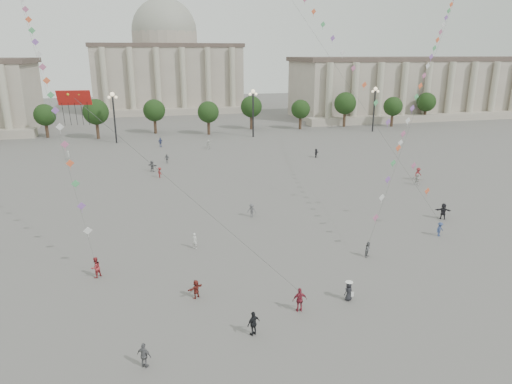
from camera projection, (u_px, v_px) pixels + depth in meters
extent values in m
plane|color=#585553|center=(281.00, 299.00, 35.79)|extent=(360.00, 360.00, 0.00)
cube|color=#9E9385|center=(424.00, 88.00, 139.06)|extent=(80.00, 22.00, 16.00)
cube|color=#50423B|center=(427.00, 59.00, 136.53)|extent=(81.60, 22.44, 1.20)
cube|color=#9E9385|center=(448.00, 117.00, 129.07)|extent=(84.00, 4.00, 2.00)
cube|color=#9E9385|center=(167.00, 79.00, 153.33)|extent=(46.00, 30.00, 20.00)
cube|color=#50423B|center=(165.00, 46.00, 150.21)|extent=(46.92, 30.60, 1.20)
cube|color=#9E9385|center=(172.00, 112.00, 140.21)|extent=(48.30, 4.00, 2.00)
cylinder|color=#9E9385|center=(165.00, 40.00, 149.65)|extent=(21.00, 21.00, 5.00)
sphere|color=gray|center=(165.00, 31.00, 148.92)|extent=(21.00, 21.00, 21.00)
cylinder|color=#3A281D|center=(47.00, 132.00, 100.52)|extent=(0.70, 0.70, 3.52)
sphere|color=black|center=(44.00, 115.00, 99.44)|extent=(5.12, 5.12, 5.12)
cylinder|color=#3A281D|center=(104.00, 129.00, 103.34)|extent=(0.70, 0.70, 3.52)
sphere|color=black|center=(102.00, 113.00, 102.25)|extent=(5.12, 5.12, 5.12)
cylinder|color=#3A281D|center=(158.00, 127.00, 106.15)|extent=(0.70, 0.70, 3.52)
sphere|color=black|center=(156.00, 111.00, 105.07)|extent=(5.12, 5.12, 5.12)
cylinder|color=#3A281D|center=(209.00, 125.00, 108.96)|extent=(0.70, 0.70, 3.52)
sphere|color=black|center=(208.00, 110.00, 107.88)|extent=(5.12, 5.12, 5.12)
cylinder|color=#3A281D|center=(257.00, 124.00, 111.77)|extent=(0.70, 0.70, 3.52)
sphere|color=black|center=(257.00, 108.00, 110.69)|extent=(5.12, 5.12, 5.12)
cylinder|color=#3A281D|center=(303.00, 122.00, 114.59)|extent=(0.70, 0.70, 3.52)
sphere|color=black|center=(304.00, 107.00, 113.51)|extent=(5.12, 5.12, 5.12)
cylinder|color=#3A281D|center=(347.00, 120.00, 117.40)|extent=(0.70, 0.70, 3.52)
sphere|color=black|center=(348.00, 106.00, 116.32)|extent=(5.12, 5.12, 5.12)
cylinder|color=#3A281D|center=(389.00, 119.00, 120.21)|extent=(0.70, 0.70, 3.52)
sphere|color=black|center=(390.00, 104.00, 119.13)|extent=(5.12, 5.12, 5.12)
cylinder|color=#3A281D|center=(429.00, 117.00, 123.03)|extent=(0.70, 0.70, 3.52)
sphere|color=black|center=(431.00, 103.00, 121.94)|extent=(5.12, 5.12, 5.12)
cylinder|color=#262628|center=(115.00, 119.00, 95.67)|extent=(0.36, 0.36, 10.00)
sphere|color=#FFE5B2|center=(112.00, 94.00, 94.15)|extent=(0.90, 0.90, 0.90)
sphere|color=#FFE5B2|center=(109.00, 97.00, 94.16)|extent=(0.60, 0.60, 0.60)
sphere|color=#FFE5B2|center=(116.00, 97.00, 94.49)|extent=(0.60, 0.60, 0.60)
cylinder|color=#262628|center=(253.00, 115.00, 102.71)|extent=(0.36, 0.36, 10.00)
sphere|color=#FFE5B2|center=(253.00, 91.00, 101.18)|extent=(0.90, 0.90, 0.90)
sphere|color=#FFE5B2|center=(250.00, 94.00, 101.19)|extent=(0.60, 0.60, 0.60)
sphere|color=#FFE5B2|center=(256.00, 94.00, 101.52)|extent=(0.60, 0.60, 0.60)
cylinder|color=#262628|center=(374.00, 111.00, 109.74)|extent=(0.36, 0.36, 10.00)
sphere|color=#FFE5B2|center=(376.00, 89.00, 108.21)|extent=(0.90, 0.90, 0.90)
sphere|color=#FFE5B2|center=(373.00, 91.00, 108.22)|extent=(0.60, 0.60, 0.60)
sphere|color=#FFE5B2|center=(378.00, 91.00, 108.55)|extent=(0.60, 0.60, 0.60)
imported|color=navy|center=(160.00, 142.00, 92.84)|extent=(1.21, 0.96, 1.92)
imported|color=black|center=(443.00, 211.00, 52.58)|extent=(1.84, 1.28, 1.91)
imported|color=silver|center=(209.00, 144.00, 91.00)|extent=(1.45, 1.66, 1.81)
imported|color=#58575B|center=(252.00, 210.00, 53.28)|extent=(1.22, 1.02, 1.64)
imported|color=silver|center=(417.00, 179.00, 66.29)|extent=(1.49, 1.43, 1.69)
imported|color=maroon|center=(418.00, 174.00, 68.59)|extent=(1.40, 1.01, 1.95)
imported|color=black|center=(316.00, 153.00, 83.60)|extent=(1.37, 1.44, 1.63)
imported|color=silver|center=(69.00, 155.00, 81.62)|extent=(0.55, 0.69, 1.67)
imported|color=#5D5D62|center=(152.00, 166.00, 73.67)|extent=(1.65, 1.47, 1.82)
imported|color=silver|center=(195.00, 241.00, 44.73)|extent=(0.69, 0.69, 1.62)
imported|color=#5E5E62|center=(167.00, 159.00, 79.31)|extent=(1.00, 0.67, 1.58)
imported|color=maroon|center=(160.00, 173.00, 70.08)|extent=(0.97, 1.20, 1.61)
imported|color=maroon|center=(300.00, 300.00, 33.79)|extent=(1.13, 0.52, 1.89)
imported|color=maroon|center=(196.00, 289.00, 35.71)|extent=(1.43, 1.12, 1.52)
imported|color=#5F5E63|center=(144.00, 355.00, 27.76)|extent=(1.03, 0.90, 1.67)
imported|color=black|center=(254.00, 323.00, 30.96)|extent=(1.12, 0.85, 1.77)
imported|color=#9E2B2F|center=(96.00, 267.00, 38.93)|extent=(1.13, 1.12, 1.84)
imported|color=navy|center=(440.00, 229.00, 47.73)|extent=(1.14, 0.89, 1.54)
imported|color=slate|center=(368.00, 249.00, 42.88)|extent=(0.93, 0.91, 1.52)
imported|color=black|center=(349.00, 291.00, 35.36)|extent=(0.86, 0.71, 1.52)
cone|color=white|center=(349.00, 281.00, 35.10)|extent=(0.52, 0.52, 0.14)
cylinder|color=white|center=(349.00, 282.00, 35.12)|extent=(0.60, 0.60, 0.02)
cube|color=white|center=(352.00, 294.00, 35.34)|extent=(0.22, 0.10, 0.35)
cube|color=#B41813|center=(74.00, 98.00, 30.77)|extent=(2.23, 0.69, 1.02)
cube|color=#1B9522|center=(68.00, 94.00, 30.57)|extent=(0.36, 0.22, 0.34)
cube|color=#2137B5|center=(79.00, 94.00, 30.74)|extent=(0.36, 0.22, 0.34)
sphere|color=gold|center=(68.00, 94.00, 30.54)|extent=(0.20, 0.20, 0.20)
sphere|color=gold|center=(79.00, 94.00, 30.70)|extent=(0.20, 0.20, 0.20)
cylinder|color=#3F3F3F|center=(192.00, 199.00, 32.18)|extent=(0.02, 0.02, 20.95)
cylinder|color=#3F3F3F|center=(33.00, 43.00, 52.91)|extent=(0.02, 0.02, 59.65)
cube|color=white|center=(88.00, 231.00, 39.56)|extent=(0.76, 0.25, 0.76)
cube|color=#9660C0|center=(81.00, 206.00, 40.49)|extent=(0.76, 0.25, 0.76)
cube|color=#53B56E|center=(76.00, 184.00, 41.45)|extent=(0.76, 0.25, 0.76)
cube|color=#F9673A|center=(70.00, 163.00, 42.44)|extent=(0.76, 0.25, 0.76)
cube|color=#C36792|center=(65.00, 144.00, 43.44)|extent=(0.76, 0.25, 0.76)
cube|color=white|center=(60.00, 127.00, 44.46)|extent=(0.76, 0.25, 0.76)
cube|color=#9660C0|center=(55.00, 110.00, 45.48)|extent=(0.76, 0.25, 0.76)
cube|color=#53B56E|center=(51.00, 95.00, 46.52)|extent=(0.76, 0.25, 0.76)
cube|color=#F9673A|center=(47.00, 81.00, 47.56)|extent=(0.76, 0.25, 0.76)
cube|color=#C36792|center=(43.00, 67.00, 48.61)|extent=(0.76, 0.25, 0.76)
cube|color=white|center=(39.00, 54.00, 49.67)|extent=(0.76, 0.25, 0.76)
cube|color=#9660C0|center=(35.00, 42.00, 50.73)|extent=(0.76, 0.25, 0.76)
cube|color=#53B56E|center=(32.00, 30.00, 51.80)|extent=(0.76, 0.25, 0.76)
cube|color=#F9673A|center=(29.00, 19.00, 52.87)|extent=(0.76, 0.25, 0.76)
cube|color=#C36792|center=(25.00, 9.00, 53.94)|extent=(0.76, 0.25, 0.76)
cylinder|color=#3F3F3F|center=(300.00, 12.00, 63.62)|extent=(0.02, 0.02, 70.25)
cube|color=#F9673A|center=(427.00, 191.00, 48.48)|extent=(0.76, 0.25, 0.76)
cube|color=#C36792|center=(414.00, 165.00, 49.61)|extent=(0.76, 0.25, 0.76)
cube|color=white|center=(401.00, 143.00, 50.79)|extent=(0.76, 0.25, 0.76)
cube|color=#9660C0|center=(388.00, 122.00, 52.01)|extent=(0.76, 0.25, 0.76)
cube|color=#53B56E|center=(376.00, 103.00, 53.24)|extent=(0.76, 0.25, 0.76)
cube|color=#F9673A|center=(364.00, 85.00, 54.50)|extent=(0.76, 0.25, 0.76)
cube|color=#C36792|center=(353.00, 68.00, 55.76)|extent=(0.76, 0.25, 0.76)
cube|color=white|center=(343.00, 53.00, 57.04)|extent=(0.76, 0.25, 0.76)
cube|color=#9660C0|center=(333.00, 38.00, 58.33)|extent=(0.76, 0.25, 0.76)
cube|color=#53B56E|center=(323.00, 24.00, 59.63)|extent=(0.76, 0.25, 0.76)
cube|color=#F9673A|center=(314.00, 11.00, 60.93)|extent=(0.76, 0.25, 0.76)
cylinder|color=#3F3F3F|center=(430.00, 70.00, 58.66)|extent=(0.02, 0.02, 57.04)
cube|color=#C36792|center=(376.00, 217.00, 43.68)|extent=(0.76, 0.25, 0.76)
cube|color=white|center=(382.00, 197.00, 44.81)|extent=(0.76, 0.25, 0.76)
cube|color=#9660C0|center=(388.00, 179.00, 45.97)|extent=(0.76, 0.25, 0.76)
cube|color=#53B56E|center=(393.00, 163.00, 47.15)|extent=(0.76, 0.25, 0.76)
cube|color=#F9673A|center=(398.00, 148.00, 48.34)|extent=(0.76, 0.25, 0.76)
cube|color=#C36792|center=(403.00, 134.00, 49.55)|extent=(0.76, 0.25, 0.76)
cube|color=white|center=(408.00, 121.00, 50.76)|extent=(0.76, 0.25, 0.76)
cube|color=#9660C0|center=(412.00, 108.00, 51.99)|extent=(0.76, 0.25, 0.76)
cube|color=#53B56E|center=(416.00, 97.00, 53.21)|extent=(0.76, 0.25, 0.76)
cube|color=#F9673A|center=(420.00, 86.00, 54.45)|extent=(0.76, 0.25, 0.76)
cube|color=#C36792|center=(424.00, 76.00, 55.69)|extent=(0.76, 0.25, 0.76)
cube|color=white|center=(428.00, 66.00, 56.93)|extent=(0.76, 0.25, 0.76)
cube|color=#9660C0|center=(431.00, 57.00, 58.18)|extent=(0.76, 0.25, 0.76)
cube|color=#53B56E|center=(434.00, 48.00, 59.43)|extent=(0.76, 0.25, 0.76)
cube|color=#F9673A|center=(438.00, 40.00, 60.69)|extent=(0.76, 0.25, 0.76)
cube|color=#C36792|center=(441.00, 32.00, 61.94)|extent=(0.76, 0.25, 0.76)
cube|color=white|center=(443.00, 25.00, 63.20)|extent=(0.76, 0.25, 0.76)
cube|color=#9660C0|center=(446.00, 17.00, 64.47)|extent=(0.76, 0.25, 0.76)
cube|color=#53B56E|center=(449.00, 11.00, 65.73)|extent=(0.76, 0.25, 0.76)
cube|color=#F9673A|center=(451.00, 4.00, 67.00)|extent=(0.76, 0.25, 0.76)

